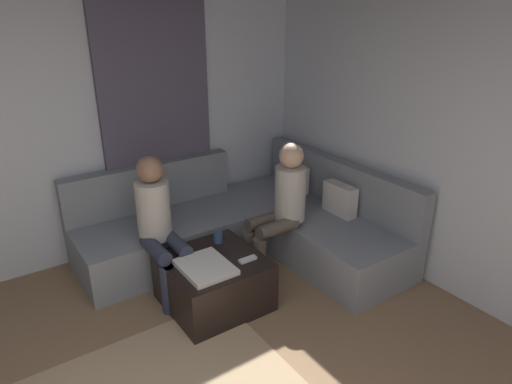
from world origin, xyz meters
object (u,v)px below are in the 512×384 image
object	(u,v)px
sectional_couch	(251,225)
game_remote	(248,259)
coffee_mug	(218,237)
person_on_couch_side	(159,222)
person_on_couch_back	(281,203)
ottoman	(214,281)

from	to	relation	value
sectional_couch	game_remote	size ratio (longest dim) A/B	17.00
coffee_mug	sectional_couch	bearing A→B (deg)	120.86
coffee_mug	game_remote	distance (m)	0.40
game_remote	person_on_couch_side	world-z (taller)	person_on_couch_side
sectional_couch	person_on_couch_back	world-z (taller)	person_on_couch_back
ottoman	game_remote	world-z (taller)	game_remote
game_remote	person_on_couch_side	bearing A→B (deg)	-140.65
game_remote	person_on_couch_back	size ratio (longest dim) A/B	0.12
person_on_couch_back	sectional_couch	bearing A→B (deg)	7.56
coffee_mug	person_on_couch_side	bearing A→B (deg)	-113.14
person_on_couch_side	ottoman	bearing A→B (deg)	122.74
person_on_couch_back	person_on_couch_side	distance (m)	1.10
ottoman	coffee_mug	bearing A→B (deg)	140.71
coffee_mug	person_on_couch_back	xyz separation A→B (m)	(0.08, 0.62, 0.19)
coffee_mug	person_on_couch_side	world-z (taller)	person_on_couch_side
ottoman	person_on_couch_back	distance (m)	0.93
person_on_couch_side	person_on_couch_back	bearing A→B (deg)	165.90
person_on_couch_side	game_remote	bearing A→B (deg)	129.35
person_on_couch_back	person_on_couch_side	xyz separation A→B (m)	(-0.27, -1.06, 0.00)
coffee_mug	game_remote	xyz separation A→B (m)	(0.40, 0.04, -0.04)
game_remote	ottoman	bearing A→B (deg)	-129.29
ottoman	coffee_mug	world-z (taller)	coffee_mug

